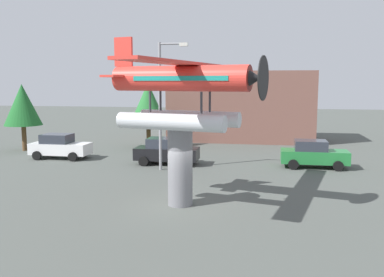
% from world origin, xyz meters
% --- Properties ---
extents(ground_plane, '(140.00, 140.00, 0.00)m').
position_xyz_m(ground_plane, '(0.00, 0.00, 0.00)').
color(ground_plane, '#4C514C').
extents(display_pedestal, '(1.10, 1.10, 3.46)m').
position_xyz_m(display_pedestal, '(0.00, 0.00, 1.73)').
color(display_pedestal, slate).
rests_on(display_pedestal, ground).
extents(floatplane_monument, '(7.16, 10.39, 4.00)m').
position_xyz_m(floatplane_monument, '(0.13, -0.03, 5.14)').
color(floatplane_monument, silver).
rests_on(floatplane_monument, display_pedestal).
extents(car_near_white, '(4.20, 2.02, 1.76)m').
position_xyz_m(car_near_white, '(-10.84, 9.74, 0.88)').
color(car_near_white, white).
rests_on(car_near_white, ground).
extents(car_mid_black, '(4.20, 2.02, 1.76)m').
position_xyz_m(car_mid_black, '(-2.83, 9.00, 0.88)').
color(car_mid_black, black).
rests_on(car_mid_black, ground).
extents(car_far_green, '(4.20, 2.02, 1.76)m').
position_xyz_m(car_far_green, '(6.73, 9.58, 0.88)').
color(car_far_green, '#237A38').
rests_on(car_far_green, ground).
extents(streetlight_primary, '(1.84, 0.28, 7.83)m').
position_xyz_m(streetlight_primary, '(-2.55, 7.22, 4.55)').
color(streetlight_primary, gray).
rests_on(streetlight_primary, ground).
extents(storefront_building, '(13.22, 6.05, 6.42)m').
position_xyz_m(storefront_building, '(1.34, 22.00, 3.21)').
color(storefront_building, brown).
rests_on(storefront_building, ground).
extents(tree_west, '(2.93, 2.93, 5.30)m').
position_xyz_m(tree_west, '(-15.30, 12.47, 3.65)').
color(tree_west, brown).
rests_on(tree_west, ground).
extents(tree_east, '(3.22, 3.22, 5.43)m').
position_xyz_m(tree_east, '(-5.94, 15.68, 3.62)').
color(tree_east, brown).
rests_on(tree_east, ground).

